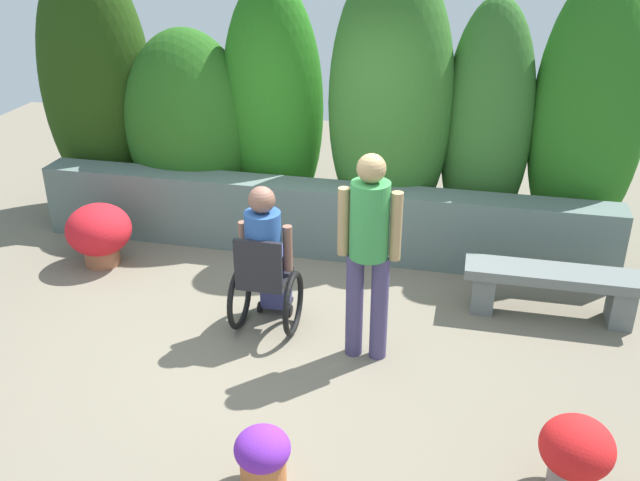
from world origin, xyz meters
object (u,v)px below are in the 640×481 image
(flower_pot_purple_near, at_px, (263,456))
(flower_pot_small_foreground, at_px, (576,453))
(stone_bench, at_px, (553,285))
(person_in_wheelchair, at_px, (266,263))
(person_standing_companion, at_px, (369,245))
(flower_pot_terracotta_by_wall, at_px, (99,233))

(flower_pot_purple_near, bearing_deg, flower_pot_small_foreground, 11.22)
(stone_bench, bearing_deg, flower_pot_small_foreground, -92.77)
(person_in_wheelchair, relative_size, person_standing_companion, 0.77)
(person_standing_companion, height_order, flower_pot_small_foreground, person_standing_companion)
(person_standing_companion, bearing_deg, flower_pot_terracotta_by_wall, 151.37)
(person_in_wheelchair, distance_m, person_standing_companion, 1.00)
(stone_bench, xyz_separation_m, flower_pot_purple_near, (-1.91, -2.54, -0.07))
(stone_bench, bearing_deg, person_in_wheelchair, -165.73)
(person_standing_companion, bearing_deg, person_in_wheelchair, 156.08)
(flower_pot_terracotta_by_wall, bearing_deg, person_in_wheelchair, -21.19)
(person_in_wheelchair, xyz_separation_m, flower_pot_terracotta_by_wall, (-1.99, 0.77, -0.27))
(person_in_wheelchair, relative_size, flower_pot_small_foreground, 2.48)
(stone_bench, height_order, person_in_wheelchair, person_in_wheelchair)
(flower_pot_purple_near, height_order, flower_pot_terracotta_by_wall, flower_pot_terracotta_by_wall)
(flower_pot_small_foreground, bearing_deg, person_standing_companion, 141.62)
(flower_pot_small_foreground, bearing_deg, flower_pot_purple_near, -168.78)
(flower_pot_small_foreground, bearing_deg, stone_bench, 89.94)
(stone_bench, distance_m, flower_pot_purple_near, 3.17)
(stone_bench, bearing_deg, person_standing_companion, -150.04)
(stone_bench, relative_size, flower_pot_terracotta_by_wall, 2.36)
(person_standing_companion, bearing_deg, flower_pot_small_foreground, -47.87)
(person_standing_companion, xyz_separation_m, flower_pot_terracotta_by_wall, (-2.89, 1.00, -0.65))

